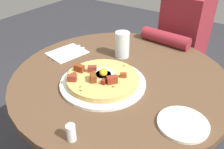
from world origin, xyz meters
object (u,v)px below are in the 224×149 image
at_px(person_seated, 181,58).
at_px(knife, 69,53).
at_px(pizza_plate, 103,82).
at_px(fork, 65,51).
at_px(bread_plate, 183,124).
at_px(water_glass, 122,45).
at_px(salt_shaker, 71,133).
at_px(dining_table, 120,104).
at_px(breakfast_pizza, 102,78).

relative_size(person_seated, knife, 6.31).
relative_size(pizza_plate, fork, 1.88).
xyz_separation_m(pizza_plate, knife, (0.11, 0.28, 0.00)).
relative_size(person_seated, pizza_plate, 3.36).
xyz_separation_m(person_seated, knife, (-0.65, 0.36, 0.21)).
bearing_deg(bread_plate, person_seated, 18.10).
relative_size(water_glass, salt_shaker, 2.20).
relative_size(bread_plate, fork, 0.90).
xyz_separation_m(pizza_plate, fork, (0.12, 0.32, 0.00)).
xyz_separation_m(water_glass, salt_shaker, (-0.52, -0.15, -0.03)).
height_order(fork, water_glass, water_glass).
bearing_deg(water_glass, bread_plate, -125.19).
xyz_separation_m(bread_plate, knife, (0.15, 0.62, 0.00)).
bearing_deg(dining_table, breakfast_pizza, 168.40).
distance_m(dining_table, pizza_plate, 0.20).
bearing_deg(water_glass, person_seated, -14.67).
xyz_separation_m(bread_plate, fork, (0.16, 0.66, 0.00)).
xyz_separation_m(breakfast_pizza, knife, (0.11, 0.28, -0.02)).
height_order(fork, knife, same).
relative_size(dining_table, bread_plate, 5.64).
distance_m(dining_table, bread_plate, 0.39).
height_order(breakfast_pizza, knife, breakfast_pizza).
distance_m(dining_table, person_seated, 0.67).
xyz_separation_m(bread_plate, salt_shaker, (-0.24, 0.25, 0.02)).
bearing_deg(fork, knife, 90.00).
bearing_deg(bread_plate, water_glass, 54.81).
xyz_separation_m(breakfast_pizza, fork, (0.12, 0.32, -0.02)).
height_order(person_seated, knife, person_seated).
distance_m(bread_plate, water_glass, 0.49).
distance_m(breakfast_pizza, fork, 0.34).
relative_size(fork, knife, 1.00).
bearing_deg(water_glass, pizza_plate, -165.77).
height_order(fork, salt_shaker, salt_shaker).
xyz_separation_m(knife, water_glass, (0.13, -0.22, 0.05)).
distance_m(dining_table, salt_shaker, 0.44).
bearing_deg(knife, dining_table, 100.56).
distance_m(pizza_plate, water_glass, 0.25).
bearing_deg(dining_table, bread_plate, -114.10).
bearing_deg(knife, person_seated, 163.69).
bearing_deg(pizza_plate, person_seated, -5.72).
bearing_deg(water_glass, breakfast_pizza, -166.30).
relative_size(dining_table, person_seated, 0.80).
xyz_separation_m(fork, salt_shaker, (-0.40, -0.41, 0.02)).
relative_size(dining_table, water_glass, 7.50).
distance_m(breakfast_pizza, salt_shaker, 0.30).
relative_size(person_seated, water_glass, 9.34).
bearing_deg(pizza_plate, fork, 69.57).
height_order(dining_table, knife, knife).
relative_size(pizza_plate, breakfast_pizza, 1.20).
distance_m(bread_plate, fork, 0.68).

